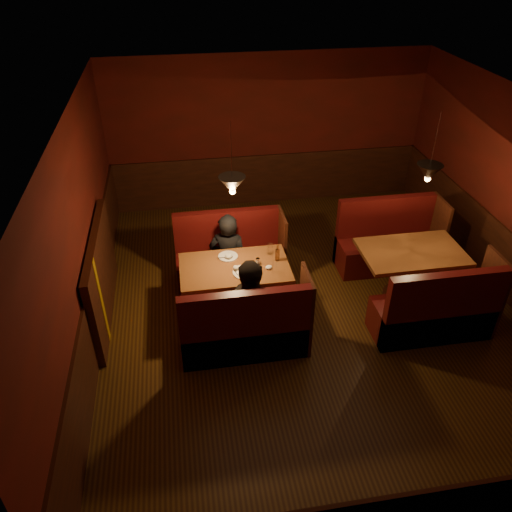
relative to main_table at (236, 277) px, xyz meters
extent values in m
cube|color=#371F0D|center=(1.07, -0.12, -0.63)|extent=(6.00, 7.00, 0.01)
cube|color=black|center=(1.07, -0.12, 2.28)|extent=(6.00, 7.00, 0.01)
cube|color=#38100C|center=(1.07, 3.38, 0.83)|extent=(6.00, 0.01, 2.90)
cube|color=#38100C|center=(1.07, -3.63, 0.83)|extent=(6.00, 0.01, 2.90)
cube|color=#38100C|center=(-1.94, -0.12, 0.83)|extent=(0.01, 7.00, 2.90)
cube|color=black|center=(1.07, 3.36, -0.12)|extent=(6.00, 0.04, 1.00)
cube|color=black|center=(-1.91, -0.12, -0.12)|extent=(0.04, 7.00, 1.00)
cube|color=black|center=(4.05, -0.12, -0.12)|extent=(0.04, 7.00, 1.00)
cube|color=black|center=(-1.85, 0.28, 0.03)|extent=(0.10, 2.20, 1.30)
cube|color=#BE8E12|center=(-1.80, -0.27, 0.03)|extent=(0.01, 0.12, 1.30)
cylinder|color=#333333|center=(-0.02, 0.00, 1.83)|extent=(0.01, 0.01, 0.80)
cone|color=black|center=(-0.02, 0.00, 1.43)|extent=(0.34, 0.34, 0.22)
sphere|color=#FFBF72|center=(-0.02, 0.00, 1.34)|extent=(0.08, 0.08, 0.08)
cylinder|color=#333333|center=(2.56, -0.05, 1.83)|extent=(0.01, 0.01, 0.80)
cone|color=black|center=(2.56, -0.05, 1.43)|extent=(0.34, 0.34, 0.22)
sphere|color=#FFBF72|center=(2.56, -0.05, 1.34)|extent=(0.08, 0.08, 0.08)
cube|color=#502615|center=(-0.02, 0.00, 0.16)|extent=(1.51, 0.92, 0.05)
cylinder|color=black|center=(-0.02, 0.00, -0.25)|extent=(0.15, 0.15, 0.76)
cylinder|color=black|center=(-0.02, 0.00, -0.60)|extent=(0.60, 0.60, 0.04)
cylinder|color=silver|center=(0.09, -0.17, 0.20)|extent=(0.30, 0.30, 0.02)
cube|color=black|center=(0.09, -0.11, 0.22)|extent=(0.10, 0.09, 0.04)
ellipsoid|color=silver|center=(-0.01, -0.10, 0.24)|extent=(0.08, 0.08, 0.06)
cube|color=tan|center=(0.14, -0.24, 0.22)|extent=(0.09, 0.06, 0.03)
cylinder|color=silver|center=(-0.02, -0.19, 0.21)|extent=(0.05, 0.14, 0.01)
cylinder|color=silver|center=(-0.08, 0.25, 0.19)|extent=(0.28, 0.28, 0.02)
ellipsoid|color=beige|center=(-0.08, 0.20, 0.23)|extent=(0.11, 0.11, 0.06)
cube|color=silver|center=(-0.12, 0.21, 0.20)|extent=(0.22, 0.02, 0.00)
cylinder|color=white|center=(0.31, 0.01, 0.23)|extent=(0.06, 0.06, 0.09)
cylinder|color=white|center=(0.53, 0.24, 0.27)|extent=(0.08, 0.08, 0.16)
cylinder|color=white|center=(0.50, -0.22, 0.27)|extent=(0.08, 0.08, 0.16)
cylinder|color=#47230F|center=(0.60, 0.05, 0.27)|extent=(0.06, 0.06, 0.17)
cylinder|color=#47230F|center=(0.60, 0.05, 0.40)|extent=(0.03, 0.03, 0.08)
ellipsoid|color=white|center=(0.44, -0.13, 0.21)|extent=(0.12, 0.10, 0.05)
cube|color=#431012|center=(-0.02, 0.78, -0.38)|extent=(1.62, 0.59, 0.49)
cube|color=#431012|center=(-0.02, 1.01, -0.06)|extent=(1.62, 0.13, 1.13)
cube|color=black|center=(0.81, 0.78, -0.06)|extent=(0.04, 0.59, 1.13)
cube|color=#431012|center=(-0.02, -0.78, -0.38)|extent=(1.62, 0.59, 0.49)
cube|color=#431012|center=(-0.02, -1.02, -0.06)|extent=(1.62, 0.13, 1.13)
cube|color=black|center=(0.81, -0.78, -0.06)|extent=(0.04, 0.59, 1.13)
cube|color=#502615|center=(2.56, -0.05, 0.18)|extent=(1.47, 0.94, 0.06)
cylinder|color=black|center=(2.56, -0.05, -0.24)|extent=(0.15, 0.15, 0.77)
cylinder|color=black|center=(2.56, -0.05, -0.60)|extent=(0.62, 0.62, 0.04)
cube|color=#431012|center=(2.56, 0.75, -0.37)|extent=(1.58, 0.61, 0.50)
cube|color=#431012|center=(2.56, 0.99, -0.04)|extent=(1.58, 0.13, 1.16)
cube|color=black|center=(3.37, 0.75, -0.04)|extent=(0.04, 0.61, 1.16)
cube|color=#431012|center=(2.56, -0.86, -0.37)|extent=(1.58, 0.61, 0.50)
cube|color=#431012|center=(2.56, -1.09, -0.04)|extent=(1.58, 0.13, 1.16)
cube|color=black|center=(3.37, -0.86, -0.04)|extent=(0.04, 0.61, 1.16)
imported|color=black|center=(-0.03, 0.64, 0.19)|extent=(0.68, 0.54, 1.62)
imported|color=black|center=(0.14, -0.70, 0.20)|extent=(0.94, 0.82, 1.66)
camera|label=1|loc=(-0.64, -5.60, 4.15)|focal=35.00mm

